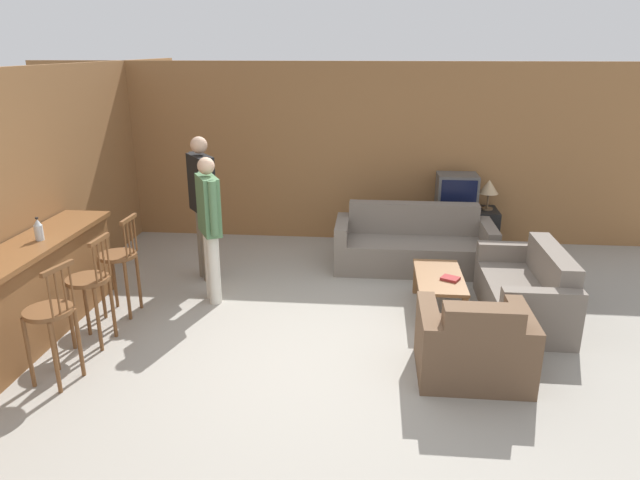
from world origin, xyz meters
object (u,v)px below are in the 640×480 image
object	(u,v)px
person_by_counter	(210,222)
person_by_window	(203,201)
tv_unit	(454,229)
bottle	(38,230)
armchair_near	(474,347)
tv	(457,192)
book_on_table	(450,278)
loveseat_right	(527,292)
bar_chair_far	(119,263)
bar_chair_near	(51,320)
coffee_table	(439,281)
couch_far	(413,246)
table_lamp	(489,188)
bar_chair_mid	(90,287)

from	to	relation	value
person_by_counter	person_by_window	bearing A→B (deg)	112.14
tv_unit	person_by_window	size ratio (longest dim) A/B	0.67
bottle	armchair_near	bearing A→B (deg)	-7.51
tv	book_on_table	xyz separation A→B (m)	(-0.33, -2.24, -0.41)
bottle	book_on_table	distance (m)	4.24
loveseat_right	tv	bearing A→B (deg)	102.62
tv_unit	bottle	bearing A→B (deg)	-146.96
bar_chair_far	book_on_table	distance (m)	3.55
bar_chair_near	person_by_counter	xyz separation A→B (m)	(0.89, 1.78, 0.35)
loveseat_right	coffee_table	bearing A→B (deg)	175.48
couch_far	book_on_table	bearing A→B (deg)	-78.24
couch_far	tv	distance (m)	1.16
armchair_near	book_on_table	xyz separation A→B (m)	(-0.06, 1.22, 0.14)
loveseat_right	tv	world-z (taller)	tv
person_by_window	person_by_counter	world-z (taller)	person_by_window
tv	book_on_table	size ratio (longest dim) A/B	2.44
tv_unit	person_by_window	bearing A→B (deg)	-156.15
table_lamp	armchair_near	bearing A→B (deg)	-101.60
tv_unit	loveseat_right	bearing A→B (deg)	-77.40
table_lamp	couch_far	bearing A→B (deg)	-142.95
couch_far	loveseat_right	xyz separation A→B (m)	(1.12, -1.39, -0.00)
book_on_table	person_by_window	xyz separation A→B (m)	(-2.91, 0.80, 0.58)
bottle	person_by_window	bearing A→B (deg)	50.24
coffee_table	tv	distance (m)	2.23
loveseat_right	bottle	size ratio (longest dim) A/B	6.48
person_by_window	book_on_table	bearing A→B (deg)	-15.44
bar_chair_near	tv_unit	world-z (taller)	bar_chair_near
person_by_counter	bottle	bearing A→B (deg)	-151.19
coffee_table	tv_unit	world-z (taller)	tv_unit
bar_chair_mid	coffee_table	world-z (taller)	bar_chair_mid
person_by_window	tv_unit	bearing A→B (deg)	23.85
loveseat_right	book_on_table	world-z (taller)	loveseat_right
bar_chair_far	couch_far	bearing A→B (deg)	27.66
bar_chair_far	bar_chair_mid	bearing A→B (deg)	-90.00
table_lamp	person_by_counter	size ratio (longest dim) A/B	0.26
bar_chair_mid	person_by_window	distance (m)	1.90
book_on_table	bottle	bearing A→B (deg)	-170.83
bar_chair_far	tv_unit	xyz separation A→B (m)	(3.87, 2.51, -0.30)
bottle	coffee_table	bearing A→B (deg)	10.90
coffee_table	bottle	xyz separation A→B (m)	(-4.04, -0.78, 0.72)
bar_chair_mid	person_by_counter	distance (m)	1.45
bar_chair_mid	table_lamp	size ratio (longest dim) A/B	2.57
book_on_table	person_by_counter	distance (m)	2.70
coffee_table	tv_unit	xyz separation A→B (m)	(0.43, 2.13, -0.05)
bar_chair_far	couch_far	world-z (taller)	bar_chair_far
bar_chair_mid	armchair_near	size ratio (longest dim) A/B	1.15
couch_far	coffee_table	world-z (taller)	couch_far
bar_chair_near	table_lamp	xyz separation A→B (m)	(4.31, 3.87, 0.32)
person_by_window	couch_far	bearing A→B (deg)	13.45
person_by_counter	bar_chair_mid	bearing A→B (deg)	-129.30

